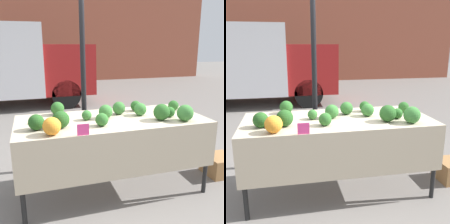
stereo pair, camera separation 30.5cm
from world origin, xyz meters
The scene contains 21 objects.
ground_plane centered at (0.00, 0.00, 0.00)m, with size 40.00×40.00×0.00m, color slate.
building_facade centered at (0.00, 10.17, 2.93)m, with size 16.00×0.60×5.87m.
tent_pole centered at (-0.19, 0.71, 1.16)m, with size 0.07×0.07×2.32m.
parked_truck centered at (-1.46, 5.24, 1.23)m, with size 4.30×2.10×2.28m.
market_table centered at (0.00, -0.07, 0.80)m, with size 2.19×0.97×0.90m.
orange_cauliflower centered at (-0.72, -0.38, 0.99)m, with size 0.18×0.18×0.18m.
romanesco_head centered at (-0.85, 0.06, 0.96)m, with size 0.13×0.13×0.11m.
broccoli_head_0 centered at (0.53, -0.22, 1.00)m, with size 0.19×0.19×0.19m.
broccoli_head_1 centered at (-0.86, -0.17, 0.99)m, with size 0.16×0.16×0.16m.
broccoli_head_2 centered at (-0.61, -0.18, 1.00)m, with size 0.18×0.18×0.18m.
broccoli_head_3 centered at (-0.19, -0.24, 0.98)m, with size 0.14×0.14×0.14m.
broccoli_head_4 centered at (-0.07, 0.03, 0.99)m, with size 0.16×0.16×0.16m.
broccoli_head_5 centered at (-0.30, 0.03, 0.96)m, with size 0.12×0.12×0.12m.
broccoli_head_6 centered at (0.14, 0.17, 0.98)m, with size 0.16×0.16×0.16m.
broccoli_head_7 centered at (0.40, 0.26, 0.97)m, with size 0.13×0.13×0.13m.
broccoli_head_8 centered at (0.68, -0.13, 0.97)m, with size 0.12×0.12×0.12m.
broccoli_head_9 centered at (0.76, -0.33, 1.00)m, with size 0.19×0.19×0.19m.
broccoli_head_10 centered at (0.37, 0.04, 0.98)m, with size 0.15×0.15×0.15m.
broccoli_head_11 centered at (-0.59, 0.36, 0.99)m, with size 0.16×0.16×0.16m.
broccoli_head_12 centered at (0.88, 0.13, 0.97)m, with size 0.14×0.14×0.14m.
price_sign centered at (-0.43, -0.47, 0.96)m, with size 0.12×0.01×0.11m.
Camera 2 is at (-0.58, -2.90, 1.75)m, focal length 42.00 mm.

